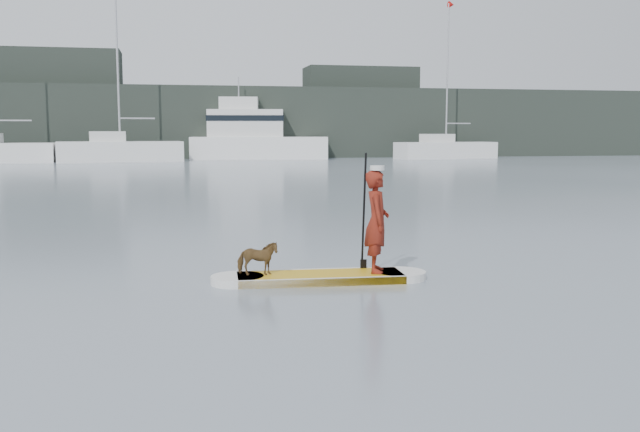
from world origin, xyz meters
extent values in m
plane|color=slate|center=(0.00, 0.00, 0.00)|extent=(140.00, 140.00, 0.00)
cube|color=gold|center=(3.07, 0.87, 0.06)|extent=(2.55, 0.96, 0.12)
cylinder|color=silver|center=(1.82, 0.95, 0.06)|extent=(0.80, 0.80, 0.12)
cylinder|color=silver|center=(4.31, 0.79, 0.06)|extent=(0.80, 0.80, 0.12)
cube|color=silver|center=(3.09, 1.24, 0.06)|extent=(2.50, 0.22, 0.12)
cube|color=silver|center=(3.04, 0.50, 0.06)|extent=(2.50, 0.22, 0.12)
imported|color=maroon|center=(3.94, 0.81, 0.90)|extent=(0.50, 0.64, 1.56)
cylinder|color=silver|center=(3.94, 0.81, 1.72)|extent=(0.22, 0.22, 0.07)
imported|color=#50321B|center=(2.12, 0.93, 0.38)|extent=(0.64, 0.37, 0.51)
cylinder|color=black|center=(3.82, 1.14, 1.00)|extent=(0.05, 0.30, 1.89)
cube|color=black|center=(3.82, 1.14, 0.10)|extent=(0.10, 0.03, 0.32)
cylinder|color=#B7B7BC|center=(-10.13, 45.83, 3.04)|extent=(2.43, 0.19, 0.10)
cube|color=white|center=(-2.74, 45.73, 0.75)|extent=(9.31, 3.91, 1.50)
cube|color=silver|center=(-3.64, 45.62, 1.88)|extent=(2.75, 2.26, 0.75)
cylinder|color=#B7B7BC|center=(-2.74, 45.73, 7.31)|extent=(0.15, 0.15, 11.61)
cylinder|color=#B7B7BC|center=(-1.46, 45.89, 3.22)|extent=(2.57, 0.43, 0.11)
cube|color=white|center=(23.43, 46.66, 0.68)|extent=(8.84, 3.89, 1.36)
cube|color=silver|center=(22.59, 46.52, 1.70)|extent=(2.65, 2.13, 0.68)
cylinder|color=#B7B7BC|center=(23.43, 46.66, 6.99)|extent=(0.14, 0.14, 11.26)
cylinder|color=#B7B7BC|center=(24.58, 46.85, 2.91)|extent=(2.31, 0.48, 0.10)
cone|color=red|center=(23.67, 46.70, 12.53)|extent=(0.57, 0.62, 0.54)
cube|color=white|center=(8.09, 48.83, 0.90)|extent=(11.43, 5.12, 1.81)
cube|color=silver|center=(7.00, 49.00, 2.91)|extent=(6.42, 3.66, 2.21)
cube|color=silver|center=(6.46, 49.09, 4.51)|extent=(3.35, 2.34, 1.00)
cube|color=black|center=(7.00, 49.00, 3.31)|extent=(6.54, 3.74, 0.45)
cylinder|color=#B7B7BC|center=(6.46, 49.09, 5.82)|extent=(0.10, 0.10, 1.60)
cube|color=#212A24|center=(0.00, 53.00, 3.00)|extent=(90.00, 6.00, 6.00)
cube|color=#212A24|center=(-10.00, 54.00, 4.50)|extent=(14.00, 4.00, 9.00)
cube|color=#212A24|center=(18.00, 54.00, 4.00)|extent=(10.00, 4.00, 8.00)
camera|label=1|loc=(0.88, -9.54, 2.27)|focal=40.00mm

